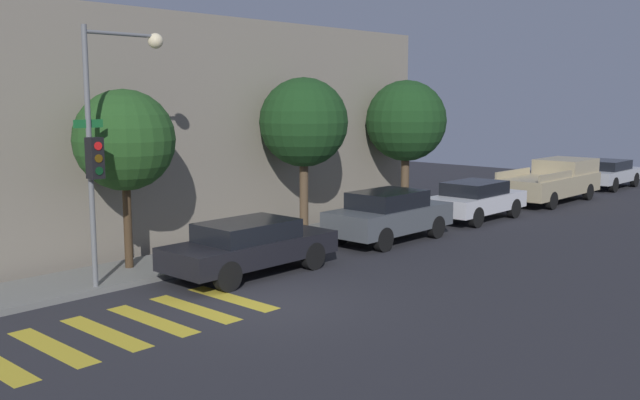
# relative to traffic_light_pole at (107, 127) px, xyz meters

# --- Properties ---
(ground_plane) EXTENTS (60.00, 60.00, 0.00)m
(ground_plane) POSITION_rel_traffic_light_pole_xyz_m (1.58, -3.37, -3.70)
(ground_plane) COLOR #28282D
(sidewalk) EXTENTS (26.00, 2.13, 0.14)m
(sidewalk) POSITION_rel_traffic_light_pole_xyz_m (1.58, 0.89, -3.63)
(sidewalk) COLOR slate
(sidewalk) RESTS_ON ground
(building_row) EXTENTS (26.00, 6.00, 6.73)m
(building_row) POSITION_rel_traffic_light_pole_xyz_m (1.58, 5.36, -0.34)
(building_row) COLOR gray
(building_row) RESTS_ON ground
(crosswalk) EXTENTS (6.67, 2.60, 0.00)m
(crosswalk) POSITION_rel_traffic_light_pole_xyz_m (-1.77, -2.57, -3.70)
(crosswalk) COLOR gold
(crosswalk) RESTS_ON ground
(traffic_light_pole) EXTENTS (2.34, 0.56, 5.91)m
(traffic_light_pole) POSITION_rel_traffic_light_pole_xyz_m (0.00, 0.00, 0.00)
(traffic_light_pole) COLOR slate
(traffic_light_pole) RESTS_ON ground
(sedan_near_corner) EXTENTS (4.55, 1.78, 1.36)m
(sedan_near_corner) POSITION_rel_traffic_light_pole_xyz_m (3.03, -1.27, -2.96)
(sedan_near_corner) COLOR black
(sedan_near_corner) RESTS_ON ground
(sedan_middle) EXTENTS (4.34, 1.82, 1.55)m
(sedan_middle) POSITION_rel_traffic_light_pole_xyz_m (8.69, -1.27, -2.88)
(sedan_middle) COLOR #4C5156
(sedan_middle) RESTS_ON ground
(sedan_far_end) EXTENTS (4.28, 1.81, 1.39)m
(sedan_far_end) POSITION_rel_traffic_light_pole_xyz_m (13.79, -1.27, -2.95)
(sedan_far_end) COLOR silver
(sedan_far_end) RESTS_ON ground
(pickup_truck) EXTENTS (5.70, 2.12, 1.73)m
(pickup_truck) POSITION_rel_traffic_light_pole_xyz_m (20.05, -1.27, -2.81)
(pickup_truck) COLOR tan
(pickup_truck) RESTS_ON ground
(sedan_tail_of_row) EXTENTS (4.39, 1.85, 1.36)m
(sedan_tail_of_row) POSITION_rel_traffic_light_pole_xyz_m (26.08, -1.27, -2.96)
(sedan_tail_of_row) COLOR #B7BABF
(sedan_tail_of_row) RESTS_ON ground
(tree_near_corner) EXTENTS (2.48, 2.48, 4.57)m
(tree_near_corner) POSITION_rel_traffic_light_pole_xyz_m (1.10, 1.10, -0.39)
(tree_near_corner) COLOR #42301E
(tree_near_corner) RESTS_ON ground
(tree_midblock) EXTENTS (2.75, 2.75, 4.97)m
(tree_midblock) POSITION_rel_traffic_light_pole_xyz_m (7.42, 1.10, -0.13)
(tree_midblock) COLOR brown
(tree_midblock) RESTS_ON ground
(tree_far_end) EXTENTS (2.93, 2.93, 4.98)m
(tree_far_end) POSITION_rel_traffic_light_pole_xyz_m (12.77, 1.10, -0.21)
(tree_far_end) COLOR brown
(tree_far_end) RESTS_ON ground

